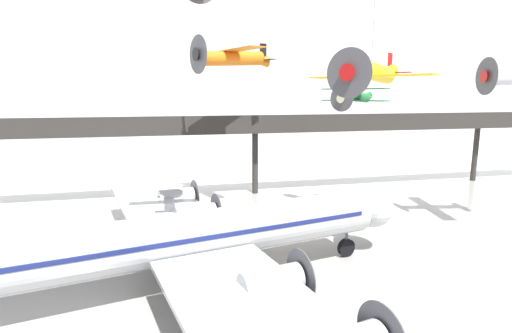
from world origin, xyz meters
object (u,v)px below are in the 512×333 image
suspended_plane_green_biplane (355,96)px  suspended_plane_orange_highwing (233,58)px  airliner_silver_main (180,239)px  suspended_plane_yellow_lowwing (371,71)px

suspended_plane_green_biplane → suspended_plane_orange_highwing: (-10.34, 4.88, 3.56)m
airliner_silver_main → suspended_plane_green_biplane: 21.53m
suspended_plane_green_biplane → suspended_plane_yellow_lowwing: bearing=35.2°
airliner_silver_main → suspended_plane_green_biplane: suspended_plane_green_biplane is taller
suspended_plane_yellow_lowwing → suspended_plane_orange_highwing: size_ratio=1.20×
airliner_silver_main → suspended_plane_yellow_lowwing: (13.03, 2.46, 9.76)m
suspended_plane_green_biplane → suspended_plane_orange_highwing: size_ratio=1.32×
airliner_silver_main → suspended_plane_orange_highwing: (6.10, 16.18, 11.66)m
airliner_silver_main → suspended_plane_orange_highwing: suspended_plane_orange_highwing is taller
airliner_silver_main → suspended_plane_yellow_lowwing: size_ratio=3.12×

